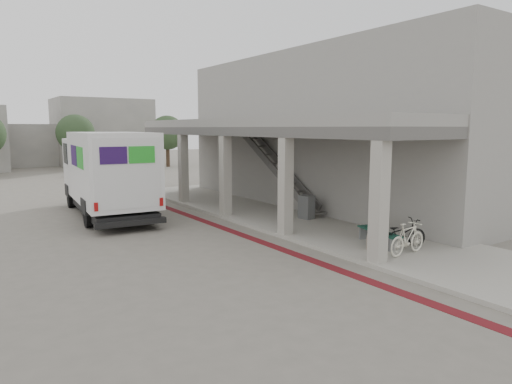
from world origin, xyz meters
TOP-DOWN VIEW (x-y plane):
  - ground at (0.00, 0.00)m, footprint 120.00×120.00m
  - bike_lane_stripe at (1.00, 2.00)m, footprint 0.35×40.00m
  - sidewalk at (4.00, 0.00)m, footprint 4.40×28.00m
  - transit_building at (6.83, 4.50)m, footprint 7.60×17.00m
  - distant_backdrop at (-2.84, 35.89)m, footprint 28.00×10.00m
  - tree_mid at (2.00, 30.00)m, footprint 3.20×3.20m
  - tree_right at (10.00, 29.00)m, footprint 3.20×3.20m
  - fedex_truck at (-1.73, 7.72)m, footprint 3.20×8.32m
  - bench at (3.53, -2.31)m, footprint 0.82×1.86m
  - bollard_near at (2.93, -2.61)m, footprint 0.37×0.37m
  - bollard_far at (4.25, -1.64)m, footprint 0.45×0.45m
  - utility_cabinet at (4.30, 2.01)m, footprint 0.48×0.60m
  - bicycle_black at (3.72, -2.94)m, footprint 1.77×1.10m
  - bicycle_cream at (3.33, -3.50)m, footprint 1.56×0.53m

SIDE VIEW (x-z plane):
  - ground at x=0.00m, z-range 0.00..0.00m
  - bike_lane_stripe at x=1.00m, z-range 0.00..0.01m
  - sidewalk at x=4.00m, z-range 0.00..0.12m
  - bollard_near at x=2.93m, z-range 0.12..0.68m
  - bench at x=3.53m, z-range 0.21..0.64m
  - bollard_far at x=4.25m, z-range 0.12..0.80m
  - bicycle_black at x=3.72m, z-range 0.12..1.00m
  - utility_cabinet at x=4.30m, z-range 0.12..1.04m
  - bicycle_cream at x=3.33m, z-range 0.12..1.04m
  - fedex_truck at x=-1.73m, z-range 0.11..3.58m
  - distant_backdrop at x=-2.84m, z-range -0.55..5.95m
  - tree_mid at x=2.00m, z-range 0.78..5.58m
  - tree_right at x=10.00m, z-range 0.78..5.58m
  - transit_building at x=6.83m, z-range -0.10..6.90m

